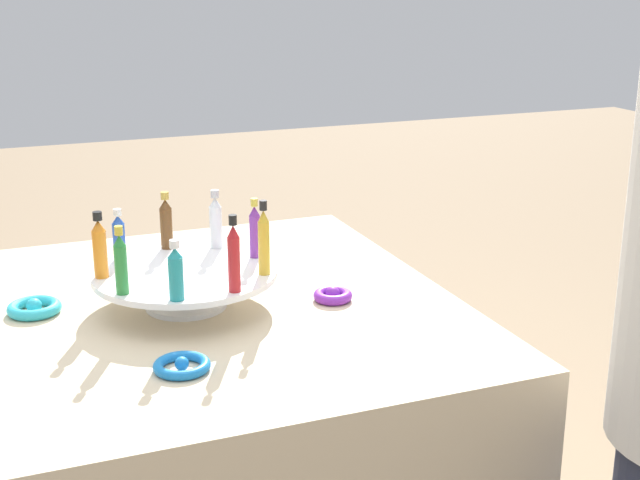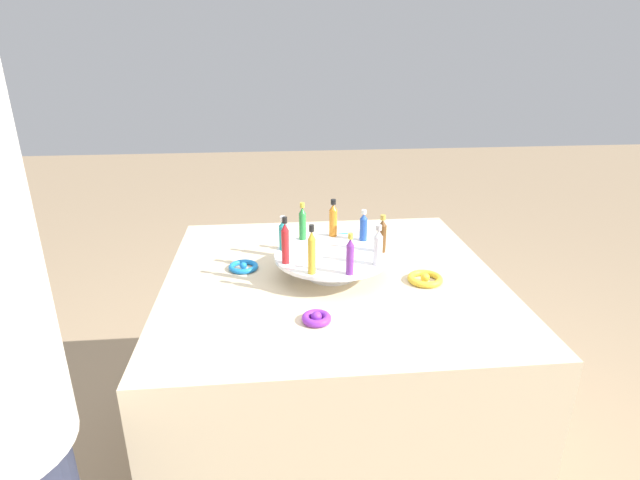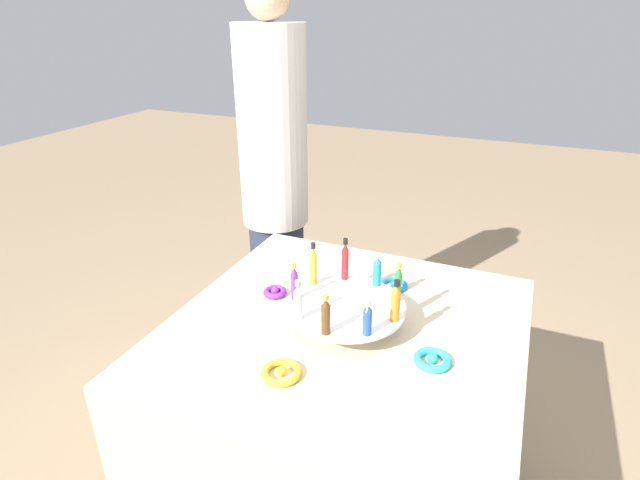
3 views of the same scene
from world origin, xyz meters
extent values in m
cylinder|color=white|center=(0.00, 0.00, 0.79)|extent=(0.16, 0.16, 0.01)
cylinder|color=white|center=(0.00, 0.00, 0.82)|extent=(0.08, 0.08, 0.05)
cylinder|color=white|center=(0.00, 0.00, 0.85)|extent=(0.36, 0.36, 0.01)
cylinder|color=#234CAD|center=(0.12, 0.10, 0.90)|extent=(0.02, 0.02, 0.07)
cone|color=#234CAD|center=(0.12, 0.10, 0.94)|extent=(0.02, 0.02, 0.02)
cylinder|color=silver|center=(0.12, 0.10, 0.96)|extent=(0.02, 0.02, 0.01)
cylinder|color=orange|center=(0.02, 0.15, 0.90)|extent=(0.03, 0.03, 0.09)
cone|color=orange|center=(0.02, 0.15, 0.96)|extent=(0.03, 0.03, 0.02)
cylinder|color=black|center=(0.02, 0.15, 0.98)|extent=(0.02, 0.02, 0.02)
cylinder|color=#288438|center=(-0.08, 0.13, 0.90)|extent=(0.02, 0.02, 0.09)
cone|color=#288438|center=(-0.08, 0.13, 0.96)|extent=(0.02, 0.02, 0.02)
cylinder|color=gold|center=(-0.08, 0.13, 0.98)|extent=(0.02, 0.02, 0.02)
cylinder|color=teal|center=(-0.15, 0.05, 0.90)|extent=(0.03, 0.03, 0.08)
cone|color=teal|center=(-0.15, 0.05, 0.95)|extent=(0.03, 0.03, 0.02)
cylinder|color=silver|center=(-0.15, 0.05, 0.96)|extent=(0.02, 0.02, 0.01)
cylinder|color=#B21E23|center=(-0.14, -0.06, 0.91)|extent=(0.02, 0.02, 0.10)
cone|color=#B21E23|center=(-0.14, -0.06, 0.97)|extent=(0.02, 0.02, 0.02)
cylinder|color=black|center=(-0.14, -0.06, 0.99)|extent=(0.01, 0.01, 0.02)
cylinder|color=gold|center=(-0.07, -0.14, 0.91)|extent=(0.02, 0.02, 0.10)
cone|color=gold|center=(-0.07, -0.14, 0.97)|extent=(0.02, 0.02, 0.02)
cylinder|color=black|center=(-0.07, -0.14, 0.99)|extent=(0.01, 0.01, 0.02)
cylinder|color=#702D93|center=(0.03, -0.15, 0.90)|extent=(0.02, 0.02, 0.09)
cone|color=#702D93|center=(0.03, -0.15, 0.96)|extent=(0.02, 0.02, 0.02)
cylinder|color=gold|center=(0.03, -0.15, 0.97)|extent=(0.01, 0.01, 0.02)
cylinder|color=silver|center=(0.12, -0.10, 0.90)|extent=(0.03, 0.03, 0.09)
cone|color=silver|center=(0.12, -0.10, 0.96)|extent=(0.02, 0.02, 0.02)
cylinder|color=#B2B2B7|center=(0.12, -0.10, 0.97)|extent=(0.02, 0.02, 0.02)
cylinder|color=brown|center=(0.16, 0.00, 0.90)|extent=(0.03, 0.03, 0.09)
cone|color=brown|center=(0.16, 0.00, 0.95)|extent=(0.02, 0.02, 0.02)
cylinder|color=#B79338|center=(0.16, 0.00, 0.97)|extent=(0.02, 0.02, 0.02)
torus|color=gold|center=(0.28, -0.07, 0.79)|extent=(0.11, 0.11, 0.02)
sphere|color=gold|center=(0.28, -0.07, 0.80)|extent=(0.03, 0.03, 0.03)
torus|color=#2DB7CC|center=(0.07, 0.28, 0.80)|extent=(0.10, 0.10, 0.02)
sphere|color=#2DB7CC|center=(0.07, 0.28, 0.80)|extent=(0.03, 0.03, 0.03)
torus|color=blue|center=(-0.28, 0.07, 0.79)|extent=(0.09, 0.09, 0.02)
sphere|color=blue|center=(-0.28, 0.07, 0.80)|extent=(0.02, 0.02, 0.02)
torus|color=purple|center=(-0.07, -0.28, 0.79)|extent=(0.08, 0.08, 0.02)
sphere|color=purple|center=(-0.07, -0.28, 0.80)|extent=(0.03, 0.03, 0.03)
camera|label=1|loc=(-1.60, 0.35, 1.42)|focal=50.00mm
camera|label=2|loc=(-0.18, -1.41, 1.46)|focal=28.00mm
camera|label=3|loc=(1.19, 0.42, 1.66)|focal=28.00mm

